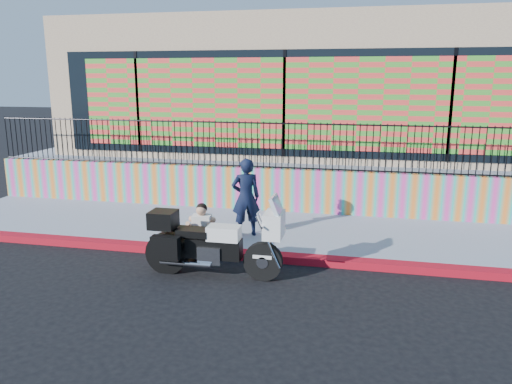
# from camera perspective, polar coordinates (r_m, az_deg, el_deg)

# --- Properties ---
(ground) EXTENTS (90.00, 90.00, 0.00)m
(ground) POSITION_cam_1_polar(r_m,az_deg,el_deg) (10.06, -0.74, -7.64)
(ground) COLOR black
(ground) RESTS_ON ground
(red_curb) EXTENTS (16.00, 0.30, 0.15)m
(red_curb) POSITION_cam_1_polar(r_m,az_deg,el_deg) (10.04, -0.75, -7.24)
(red_curb) COLOR #9E0B1A
(red_curb) RESTS_ON ground
(sidewalk) EXTENTS (16.00, 3.00, 0.15)m
(sidewalk) POSITION_cam_1_polar(r_m,az_deg,el_deg) (11.56, 1.11, -4.47)
(sidewalk) COLOR gray
(sidewalk) RESTS_ON ground
(mural_wall) EXTENTS (16.00, 0.20, 1.10)m
(mural_wall) POSITION_cam_1_polar(r_m,az_deg,el_deg) (12.92, 2.50, 0.26)
(mural_wall) COLOR #E23B9B
(mural_wall) RESTS_ON sidewalk
(metal_fence) EXTENTS (15.80, 0.04, 1.20)m
(metal_fence) POSITION_cam_1_polar(r_m,az_deg,el_deg) (12.72, 2.55, 5.32)
(metal_fence) COLOR black
(metal_fence) RESTS_ON mural_wall
(elevated_platform) EXTENTS (16.00, 10.00, 1.25)m
(elevated_platform) POSITION_cam_1_polar(r_m,az_deg,el_deg) (17.89, 5.31, 3.55)
(elevated_platform) COLOR gray
(elevated_platform) RESTS_ON ground
(storefront_building) EXTENTS (14.00, 8.06, 4.00)m
(storefront_building) POSITION_cam_1_polar(r_m,az_deg,el_deg) (17.44, 5.41, 11.97)
(storefront_building) COLOR tan
(storefront_building) RESTS_ON elevated_platform
(police_motorcycle) EXTENTS (2.51, 0.83, 1.56)m
(police_motorcycle) POSITION_cam_1_polar(r_m,az_deg,el_deg) (9.07, -5.13, -5.65)
(police_motorcycle) COLOR black
(police_motorcycle) RESTS_ON ground
(police_officer) EXTENTS (0.73, 0.62, 1.71)m
(police_officer) POSITION_cam_1_polar(r_m,az_deg,el_deg) (10.81, -1.17, -0.60)
(police_officer) COLOR black
(police_officer) RESTS_ON sidewalk
(seated_man) EXTENTS (0.54, 0.71, 1.06)m
(seated_man) POSITION_cam_1_polar(r_m,az_deg,el_deg) (10.07, -6.40, -5.00)
(seated_man) COLOR navy
(seated_man) RESTS_ON ground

